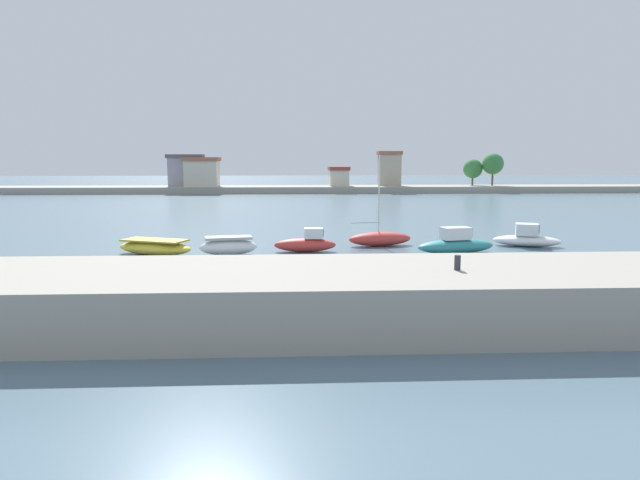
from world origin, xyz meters
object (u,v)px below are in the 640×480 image
moored_boat_3 (380,239)px  mooring_buoy_1 (566,259)px  moored_boat_2 (306,243)px  mooring_buoy_0 (170,259)px  moored_boat_1 (229,246)px  moored_boat_5 (527,238)px  mooring_buoy_2 (123,258)px  mooring_bollard (457,263)px  moored_boat_0 (155,247)px  moored_boat_4 (456,244)px

moored_boat_3 → mooring_buoy_1: size_ratio=20.36×
moored_boat_2 → mooring_buoy_0: (-8.52, -3.40, -0.45)m
moored_boat_1 → moored_boat_3: (10.61, 3.63, -0.06)m
moored_boat_2 → mooring_buoy_0: size_ratio=16.50×
moored_boat_2 → moored_boat_5: moored_boat_5 is taller
moored_boat_3 → moored_boat_5: bearing=-13.7°
moored_boat_3 → mooring_buoy_1: (10.49, -7.11, -0.37)m
mooring_buoy_0 → mooring_buoy_2: bearing=173.1°
mooring_bollard → moored_boat_0: bearing=131.7°
moored_boat_5 → mooring_buoy_1: size_ratio=15.66×
moored_boat_3 → moored_boat_4: (4.56, -3.69, 0.09)m
moored_boat_0 → moored_boat_3: moored_boat_3 is taller
moored_boat_0 → moored_boat_1: (4.89, -0.40, 0.10)m
moored_boat_0 → mooring_buoy_0: bearing=-38.0°
moored_boat_0 → moored_boat_3: size_ratio=0.87×
mooring_bollard → moored_boat_2: (-5.21, 17.90, -1.83)m
mooring_bollard → moored_boat_3: bearing=89.3°
mooring_buoy_0 → mooring_bollard: bearing=-46.5°
moored_boat_3 → moored_boat_1: bearing=-170.6°
moored_boat_4 → moored_boat_5: size_ratio=1.12×
moored_boat_0 → moored_boat_2: (10.05, 0.77, 0.08)m
mooring_bollard → moored_boat_5: (10.86, 19.57, -1.84)m
moored_boat_4 → mooring_buoy_1: bearing=-41.6°
moored_boat_1 → mooring_bollard: bearing=-68.7°
mooring_buoy_1 → mooring_bollard: bearing=-129.0°
moored_boat_4 → moored_boat_3: bearing=129.4°
moored_boat_3 → moored_boat_2: bearing=-165.1°
moored_boat_2 → mooring_buoy_1: moored_boat_2 is taller
moored_boat_2 → mooring_buoy_0: 9.18m
moored_boat_3 → moored_boat_4: 5.87m
moored_boat_3 → mooring_buoy_0: 15.16m
moored_boat_2 → mooring_buoy_2: 11.90m
mooring_bollard → mooring_buoy_2: 22.47m
moored_boat_1 → mooring_buoy_0: moored_boat_1 is taller
mooring_buoy_1 → moored_boat_0: bearing=171.5°
moored_boat_4 → moored_boat_5: (6.06, 2.90, -0.04)m
moored_boat_2 → mooring_bollard: bearing=-72.8°
mooring_buoy_0 → mooring_buoy_1: 24.50m
mooring_bollard → moored_boat_4: 17.44m
moored_boat_0 → moored_boat_5: moored_boat_5 is taller
moored_boat_5 → mooring_buoy_1: moored_boat_5 is taller
moored_boat_2 → moored_boat_3: moored_boat_3 is taller
mooring_buoy_0 → moored_boat_1: bearing=33.7°
moored_boat_1 → moored_boat_2: moored_boat_2 is taller
moored_boat_5 → moored_boat_4: bearing=-135.4°
moored_boat_1 → moored_boat_5: bearing=-2.9°
moored_boat_2 → mooring_buoy_2: size_ratio=12.83×
moored_boat_2 → moored_boat_3: bearing=25.2°
mooring_bollard → moored_boat_5: mooring_bollard is taller
moored_boat_3 → mooring_buoy_1: bearing=-43.6°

